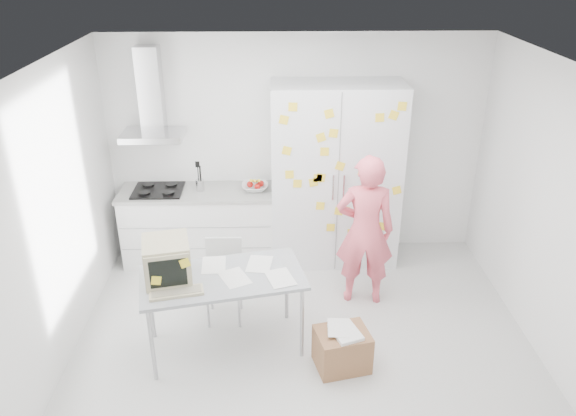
{
  "coord_description": "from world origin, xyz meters",
  "views": [
    {
      "loc": [
        -0.28,
        -4.43,
        3.62
      ],
      "look_at": [
        -0.14,
        0.67,
        1.17
      ],
      "focal_mm": 35.0,
      "sensor_mm": 36.0,
      "label": 1
    }
  ],
  "objects_px": {
    "desk": "(188,269)",
    "cardboard_box": "(342,349)",
    "person": "(365,231)",
    "chair": "(224,274)"
  },
  "relations": [
    {
      "from": "desk",
      "to": "chair",
      "type": "relative_size",
      "value": 1.87
    },
    {
      "from": "person",
      "to": "cardboard_box",
      "type": "height_order",
      "value": "person"
    },
    {
      "from": "chair",
      "to": "person",
      "type": "bearing_deg",
      "value": 10.03
    },
    {
      "from": "desk",
      "to": "cardboard_box",
      "type": "height_order",
      "value": "desk"
    },
    {
      "from": "desk",
      "to": "cardboard_box",
      "type": "relative_size",
      "value": 2.96
    },
    {
      "from": "chair",
      "to": "desk",
      "type": "bearing_deg",
      "value": -115.48
    },
    {
      "from": "person",
      "to": "cardboard_box",
      "type": "xyz_separation_m",
      "value": [
        -0.34,
        -1.09,
        -0.65
      ]
    },
    {
      "from": "person",
      "to": "chair",
      "type": "distance_m",
      "value": 1.54
    },
    {
      "from": "person",
      "to": "desk",
      "type": "relative_size",
      "value": 1.05
    },
    {
      "from": "cardboard_box",
      "to": "chair",
      "type": "bearing_deg",
      "value": 143.46
    }
  ]
}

